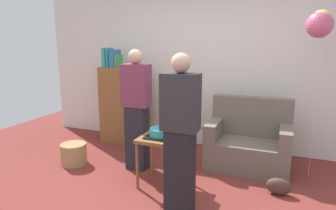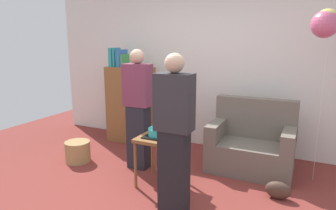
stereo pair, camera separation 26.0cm
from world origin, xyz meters
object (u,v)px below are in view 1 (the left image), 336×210
at_px(bookshelf, 124,104).
at_px(balloon_bunch, 320,23).
at_px(wicker_basket, 74,154).
at_px(side_table, 160,144).
at_px(person_holding_cake, 180,135).
at_px(person_blowing_candles, 137,110).
at_px(couch, 249,144).
at_px(birthday_cake, 160,133).
at_px(handbag, 279,186).

height_order(bookshelf, balloon_bunch, balloon_bunch).
relative_size(bookshelf, wicker_basket, 4.49).
xyz_separation_m(side_table, person_holding_cake, (0.42, -0.48, 0.32)).
relative_size(person_blowing_candles, wicker_basket, 4.53).
bearing_deg(person_blowing_candles, couch, 21.98).
bearing_deg(birthday_cake, person_holding_cake, -49.13).
relative_size(wicker_basket, balloon_bunch, 0.17).
distance_m(person_blowing_candles, person_holding_cake, 1.21).
bearing_deg(balloon_bunch, birthday_cake, -149.65).
distance_m(person_blowing_candles, wicker_basket, 1.16).
relative_size(bookshelf, person_blowing_candles, 0.99).
relative_size(bookshelf, balloon_bunch, 0.77).
bearing_deg(person_blowing_candles, bookshelf, 127.00).
relative_size(couch, wicker_basket, 3.06).
bearing_deg(bookshelf, balloon_bunch, -4.70).
bearing_deg(balloon_bunch, couch, -175.88).
relative_size(couch, bookshelf, 0.68).
bearing_deg(side_table, handbag, 10.64).
bearing_deg(birthday_cake, couch, 44.84).
xyz_separation_m(couch, birthday_cake, (-0.93, -0.93, 0.32)).
xyz_separation_m(couch, wicker_basket, (-2.33, -0.82, -0.19)).
bearing_deg(person_holding_cake, person_blowing_candles, -15.91).
distance_m(couch, side_table, 1.33).
bearing_deg(couch, bookshelf, 172.23).
bearing_deg(person_blowing_candles, person_holding_cake, -43.04).
distance_m(birthday_cake, person_blowing_candles, 0.61).
xyz_separation_m(couch, side_table, (-0.93, -0.93, 0.18)).
relative_size(couch, person_holding_cake, 0.67).
xyz_separation_m(side_table, balloon_bunch, (1.68, 0.98, 1.42)).
xyz_separation_m(side_table, birthday_cake, (-0.00, 0.00, 0.14)).
distance_m(bookshelf, birthday_cake, 1.70).
height_order(birthday_cake, balloon_bunch, balloon_bunch).
xyz_separation_m(person_holding_cake, wicker_basket, (-1.82, 0.60, -0.68)).
bearing_deg(wicker_basket, handbag, 2.99).
relative_size(person_blowing_candles, person_holding_cake, 1.00).
distance_m(side_table, person_blowing_candles, 0.66).
height_order(bookshelf, handbag, bookshelf).
bearing_deg(person_holding_cake, bookshelf, -20.73).
height_order(wicker_basket, handbag, wicker_basket).
distance_m(wicker_basket, handbag, 2.77).
xyz_separation_m(birthday_cake, wicker_basket, (-1.40, 0.11, -0.51)).
xyz_separation_m(person_blowing_candles, handbag, (1.85, -0.07, -0.73)).
bearing_deg(bookshelf, handbag, -20.67).
height_order(bookshelf, wicker_basket, bookshelf).
height_order(side_table, handbag, side_table).
bearing_deg(person_blowing_candles, wicker_basket, -168.03).
bearing_deg(handbag, couch, 122.67).
relative_size(person_holding_cake, handbag, 5.82).
bearing_deg(balloon_bunch, person_holding_cake, -130.65).
distance_m(side_table, wicker_basket, 1.45).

